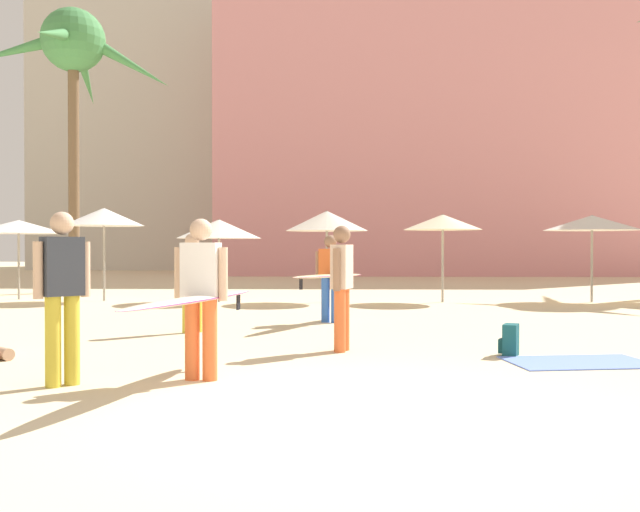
% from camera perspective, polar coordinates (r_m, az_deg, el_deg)
% --- Properties ---
extents(ground, '(120.00, 120.00, 0.00)m').
position_cam_1_polar(ground, '(6.46, 2.06, -12.21)').
color(ground, beige).
extents(hotel_pink, '(24.54, 10.31, 15.41)m').
position_cam_1_polar(hotel_pink, '(40.62, 10.44, 9.62)').
color(hotel_pink, pink).
rests_on(hotel_pink, ground).
extents(hotel_tower_gray, '(15.51, 11.02, 27.94)m').
position_cam_1_polar(hotel_tower_gray, '(51.36, -11.48, 14.87)').
color(hotel_tower_gray, beige).
rests_on(hotel_tower_gray, ground).
extents(palm_tree_left, '(6.32, 6.30, 8.92)m').
position_cam_1_polar(palm_tree_left, '(24.79, -18.89, 14.84)').
color(palm_tree_left, brown).
rests_on(palm_tree_left, ground).
extents(cafe_umbrella_1, '(2.56, 2.56, 2.17)m').
position_cam_1_polar(cafe_umbrella_1, '(21.35, -22.66, 2.13)').
color(cafe_umbrella_1, gray).
rests_on(cafe_umbrella_1, ground).
extents(cafe_umbrella_2, '(2.03, 2.03, 2.27)m').
position_cam_1_polar(cafe_umbrella_2, '(18.97, 9.64, 2.63)').
color(cafe_umbrella_2, gray).
rests_on(cafe_umbrella_2, ground).
extents(cafe_umbrella_3, '(2.14, 2.14, 2.37)m').
position_cam_1_polar(cafe_umbrella_3, '(18.74, 0.54, 2.77)').
color(cafe_umbrella_3, gray).
rests_on(cafe_umbrella_3, ground).
extents(cafe_umbrella_4, '(2.20, 2.20, 2.15)m').
position_cam_1_polar(cafe_umbrella_4, '(18.96, -7.97, 2.12)').
color(cafe_umbrella_4, gray).
rests_on(cafe_umbrella_4, ground).
extents(cafe_umbrella_6, '(2.11, 2.11, 2.47)m').
position_cam_1_polar(cafe_umbrella_6, '(20.01, -16.66, 2.96)').
color(cafe_umbrella_6, gray).
rests_on(cafe_umbrella_6, ground).
extents(cafe_umbrella_7, '(2.45, 2.45, 2.25)m').
position_cam_1_polar(cafe_umbrella_7, '(19.96, 20.64, 2.46)').
color(cafe_umbrella_7, gray).
rests_on(cafe_umbrella_7, ground).
extents(beach_towel, '(1.88, 1.33, 0.01)m').
position_cam_1_polar(beach_towel, '(9.65, 19.74, -7.88)').
color(beach_towel, '#6684E0').
rests_on(beach_towel, ground).
extents(backpack, '(0.32, 0.35, 0.42)m').
position_cam_1_polar(backpack, '(9.96, 14.74, -6.45)').
color(backpack, '#185255').
rests_on(backpack, ground).
extents(person_far_right, '(1.47, 2.87, 1.66)m').
position_cam_1_polar(person_far_right, '(13.61, 0.81, -1.52)').
color(person_far_right, blue).
rests_on(person_far_right, ground).
extents(person_mid_left, '(0.99, 3.20, 1.75)m').
position_cam_1_polar(person_mid_left, '(7.81, -9.54, -3.03)').
color(person_mid_left, orange).
rests_on(person_mid_left, ground).
extents(person_near_left, '(0.51, 0.48, 1.67)m').
position_cam_1_polar(person_near_left, '(12.33, -10.04, -1.73)').
color(person_near_left, gold).
rests_on(person_near_left, ground).
extents(person_mid_center, '(0.32, 0.60, 1.73)m').
position_cam_1_polar(person_mid_center, '(9.98, 1.73, -2.09)').
color(person_mid_center, orange).
rests_on(person_mid_center, ground).
extents(person_far_left, '(0.50, 0.49, 1.81)m').
position_cam_1_polar(person_far_left, '(7.96, -19.64, -2.54)').
color(person_far_left, gold).
rests_on(person_far_left, ground).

